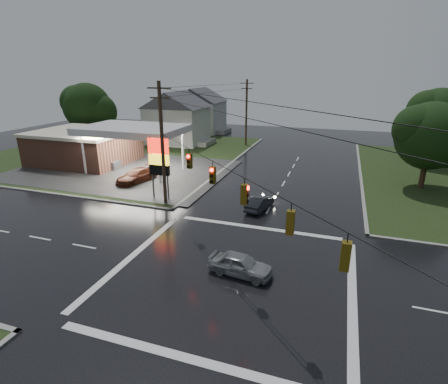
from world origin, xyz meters
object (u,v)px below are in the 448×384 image
(gas_station, at_px, (91,145))
(car_pump, at_px, (137,176))
(house_far, at_px, (199,110))
(car_crossing, at_px, (240,264))
(pylon_sign, at_px, (159,158))
(tree_nw_behind, at_px, (88,107))
(utility_pole_nw, at_px, (162,143))
(tree_ne_near, at_px, (432,136))
(house_near, at_px, (177,117))
(utility_pole_n, at_px, (246,112))
(car_north, at_px, (260,203))
(tree_ne_far, at_px, (439,117))

(gas_station, height_order, car_pump, gas_station)
(house_far, height_order, car_crossing, house_far)
(pylon_sign, distance_m, car_crossing, 15.51)
(house_far, bearing_deg, pylon_sign, -73.02)
(tree_nw_behind, xyz_separation_m, car_pump, (18.25, -15.69, -5.43))
(utility_pole_nw, xyz_separation_m, tree_ne_near, (23.64, 12.49, -0.16))
(tree_nw_behind, height_order, car_pump, tree_nw_behind)
(house_near, bearing_deg, gas_station, -106.17)
(pylon_sign, distance_m, utility_pole_n, 27.56)
(car_crossing, bearing_deg, house_far, 32.17)
(tree_nw_behind, relative_size, car_north, 2.64)
(gas_station, distance_m, car_pump, 11.58)
(utility_pole_nw, bearing_deg, house_near, 113.37)
(gas_station, xyz_separation_m, tree_ne_near, (39.82, 2.29, 3.01))
(gas_station, relative_size, car_north, 6.93)
(car_north, xyz_separation_m, car_pump, (-14.79, 3.49, 0.13))
(tree_ne_far, distance_m, car_pump, 38.58)
(pylon_sign, xyz_separation_m, house_near, (-10.45, 25.50, 0.39))
(utility_pole_nw, bearing_deg, car_crossing, -43.20)
(utility_pole_nw, bearing_deg, car_north, 8.64)
(gas_station, height_order, pylon_sign, pylon_sign)
(utility_pole_n, xyz_separation_m, car_pump, (-6.09, -23.69, -4.72))
(utility_pole_n, xyz_separation_m, tree_ne_far, (26.65, -4.01, 0.71))
(tree_nw_behind, bearing_deg, utility_pole_n, 18.21)
(tree_ne_near, xyz_separation_m, car_pump, (-29.73, -7.69, -4.81))
(gas_station, height_order, car_north, gas_station)
(pylon_sign, bearing_deg, house_far, 106.98)
(utility_pole_n, xyz_separation_m, tree_ne_near, (23.64, -16.01, 0.09))
(tree_ne_near, bearing_deg, utility_pole_n, 145.90)
(gas_station, distance_m, tree_nw_behind, 13.63)
(tree_nw_behind, height_order, car_crossing, tree_nw_behind)
(house_far, bearing_deg, car_north, -60.36)
(gas_station, relative_size, car_pump, 5.07)
(tree_ne_near, xyz_separation_m, car_north, (-14.94, -11.17, -4.94))
(utility_pole_n, xyz_separation_m, house_near, (-11.45, -2.00, -1.06))
(tree_ne_far, height_order, car_pump, tree_ne_far)
(car_pump, bearing_deg, gas_station, 166.04)
(gas_station, height_order, utility_pole_n, utility_pole_n)
(house_near, xyz_separation_m, tree_ne_far, (38.10, -2.01, 1.77))
(utility_pole_n, xyz_separation_m, house_far, (-12.45, 10.00, -1.06))
(tree_ne_near, bearing_deg, tree_nw_behind, 170.53)
(gas_station, bearing_deg, tree_ne_near, 3.30)
(house_far, distance_m, car_crossing, 53.04)
(pylon_sign, height_order, tree_ne_near, tree_ne_near)
(utility_pole_n, bearing_deg, house_far, 141.23)
(tree_ne_far, relative_size, car_pump, 1.90)
(tree_ne_near, bearing_deg, car_pump, -165.50)
(utility_pole_nw, height_order, tree_ne_far, utility_pole_nw)
(utility_pole_nw, bearing_deg, utility_pole_n, 90.00)
(tree_nw_behind, distance_m, car_north, 38.60)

